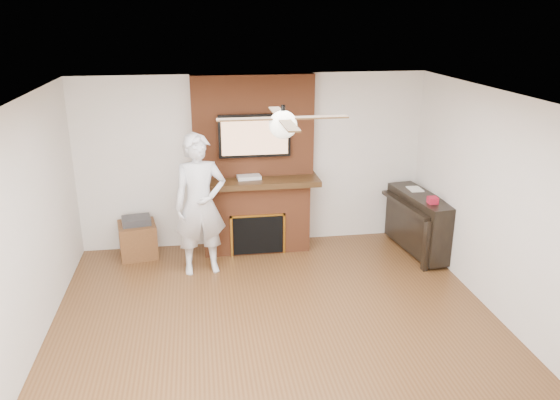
{
  "coord_description": "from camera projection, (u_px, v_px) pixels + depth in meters",
  "views": [
    {
      "loc": [
        -0.77,
        -4.87,
        3.29
      ],
      "look_at": [
        0.11,
        0.9,
        1.28
      ],
      "focal_mm": 35.0,
      "sensor_mm": 36.0,
      "label": 1
    }
  ],
  "objects": [
    {
      "name": "cable_box",
      "position": [
        249.0,
        177.0,
        7.65
      ],
      "size": [
        0.34,
        0.21,
        0.05
      ],
      "primitive_type": "cube",
      "rotation": [
        0.0,
        0.0,
        0.08
      ],
      "color": "silver",
      "rests_on": "fireplace"
    },
    {
      "name": "ceiling_fan",
      "position": [
        283.0,
        124.0,
        4.98
      ],
      "size": [
        1.21,
        1.21,
        0.31
      ],
      "color": "black",
      "rests_on": "room_shell"
    },
    {
      "name": "piano",
      "position": [
        419.0,
        222.0,
        7.78
      ],
      "size": [
        0.65,
        1.36,
        0.96
      ],
      "rotation": [
        0.0,
        0.0,
        0.13
      ],
      "color": "black",
      "rests_on": "ground"
    },
    {
      "name": "candle_blue",
      "position": [
        275.0,
        247.0,
        7.96
      ],
      "size": [
        0.06,
        0.06,
        0.09
      ],
      "primitive_type": "cylinder",
      "color": "#3562A0",
      "rests_on": "ground"
    },
    {
      "name": "tv",
      "position": [
        255.0,
        136.0,
        7.53
      ],
      "size": [
        1.0,
        0.08,
        0.6
      ],
      "color": "black",
      "rests_on": "fireplace"
    },
    {
      "name": "candle_cream",
      "position": [
        257.0,
        247.0,
        7.94
      ],
      "size": [
        0.08,
        0.08,
        0.1
      ],
      "primitive_type": "cylinder",
      "color": "beige",
      "rests_on": "ground"
    },
    {
      "name": "candle_green",
      "position": [
        252.0,
        248.0,
        7.93
      ],
      "size": [
        0.07,
        0.07,
        0.09
      ],
      "primitive_type": "cylinder",
      "color": "#5C8C38",
      "rests_on": "ground"
    },
    {
      "name": "room_shell",
      "position": [
        283.0,
        233.0,
        5.33
      ],
      "size": [
        5.36,
        5.86,
        2.86
      ],
      "color": "#4F3017",
      "rests_on": "ground"
    },
    {
      "name": "person",
      "position": [
        200.0,
        205.0,
        7.05
      ],
      "size": [
        0.74,
        0.54,
        1.87
      ],
      "primitive_type": "imported",
      "rotation": [
        0.0,
        0.0,
        0.12
      ],
      "color": "silver",
      "rests_on": "ground"
    },
    {
      "name": "fireplace",
      "position": [
        255.0,
        182.0,
        7.79
      ],
      "size": [
        1.78,
        0.64,
        2.5
      ],
      "color": "brown",
      "rests_on": "ground"
    },
    {
      "name": "side_table",
      "position": [
        138.0,
        238.0,
        7.72
      ],
      "size": [
        0.58,
        0.58,
        0.58
      ],
      "rotation": [
        0.0,
        0.0,
        0.17
      ],
      "color": "#573218",
      "rests_on": "ground"
    },
    {
      "name": "candle_orange",
      "position": [
        243.0,
        250.0,
        7.83
      ],
      "size": [
        0.07,
        0.07,
        0.11
      ],
      "primitive_type": "cylinder",
      "color": "orange",
      "rests_on": "ground"
    }
  ]
}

